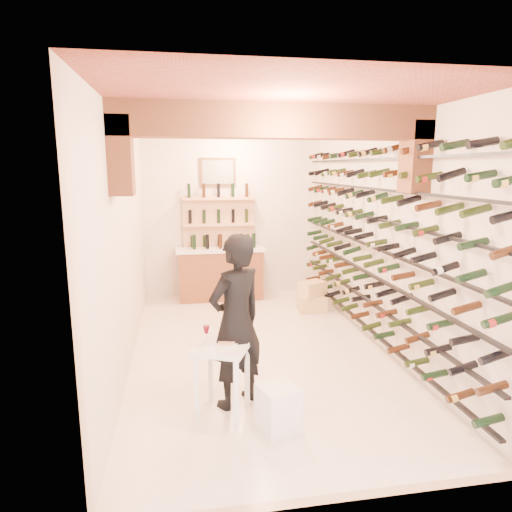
{
  "coord_description": "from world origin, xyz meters",
  "views": [
    {
      "loc": [
        -1.05,
        -5.87,
        2.53
      ],
      "look_at": [
        0.0,
        0.3,
        1.3
      ],
      "focal_mm": 31.46,
      "sensor_mm": 36.0,
      "label": 1
    }
  ],
  "objects": [
    {
      "name": "wine_rack",
      "position": [
        1.53,
        0.0,
        1.55
      ],
      "size": [
        0.32,
        5.7,
        2.56
      ],
      "color": "black",
      "rests_on": "ground"
    },
    {
      "name": "tasting_table",
      "position": [
        -0.67,
        -1.54,
        0.62
      ],
      "size": [
        0.68,
        0.68,
        0.91
      ],
      "rotation": [
        0.0,
        0.0,
        -0.41
      ],
      "color": "white",
      "rests_on": "ground"
    },
    {
      "name": "crate_upper",
      "position": [
        1.24,
        1.58,
        0.42
      ],
      "size": [
        0.52,
        0.45,
        0.26
      ],
      "primitive_type": "cube",
      "rotation": [
        0.0,
        0.0,
        0.41
      ],
      "color": "tan",
      "rests_on": "crate_lower"
    },
    {
      "name": "ground",
      "position": [
        0.0,
        0.0,
        0.0
      ],
      "size": [
        6.0,
        6.0,
        0.0
      ],
      "primitive_type": "plane",
      "color": "white",
      "rests_on": "ground"
    },
    {
      "name": "white_stool",
      "position": [
        -0.16,
        -1.94,
        0.22
      ],
      "size": [
        0.45,
        0.45,
        0.44
      ],
      "primitive_type": "cube",
      "rotation": [
        0.0,
        0.0,
        0.32
      ],
      "color": "white",
      "rests_on": "ground"
    },
    {
      "name": "chrome_barstool",
      "position": [
        -0.16,
        0.95,
        0.44
      ],
      "size": [
        0.4,
        0.4,
        0.77
      ],
      "rotation": [
        0.0,
        0.0,
        -0.06
      ],
      "color": "silver",
      "rests_on": "ground"
    },
    {
      "name": "back_shelving",
      "position": [
        -0.3,
        2.89,
        1.17
      ],
      "size": [
        1.4,
        0.31,
        2.73
      ],
      "color": "tan",
      "rests_on": "ground"
    },
    {
      "name": "back_counter",
      "position": [
        -0.3,
        2.65,
        0.53
      ],
      "size": [
        1.7,
        0.62,
        1.29
      ],
      "color": "brown",
      "rests_on": "ground"
    },
    {
      "name": "crate_lower",
      "position": [
        1.24,
        1.58,
        0.15
      ],
      "size": [
        0.51,
        0.37,
        0.29
      ],
      "primitive_type": "cube",
      "rotation": [
        0.0,
        0.0,
        -0.06
      ],
      "color": "tan",
      "rests_on": "ground"
    },
    {
      "name": "room_shell",
      "position": [
        0.0,
        -0.26,
        2.25
      ],
      "size": [
        3.52,
        6.02,
        3.21
      ],
      "color": "silver",
      "rests_on": "ground"
    },
    {
      "name": "person",
      "position": [
        -0.5,
        -1.39,
        0.94
      ],
      "size": [
        0.82,
        0.75,
        1.88
      ],
      "primitive_type": "imported",
      "rotation": [
        0.0,
        0.0,
        3.72
      ],
      "color": "black",
      "rests_on": "ground"
    }
  ]
}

